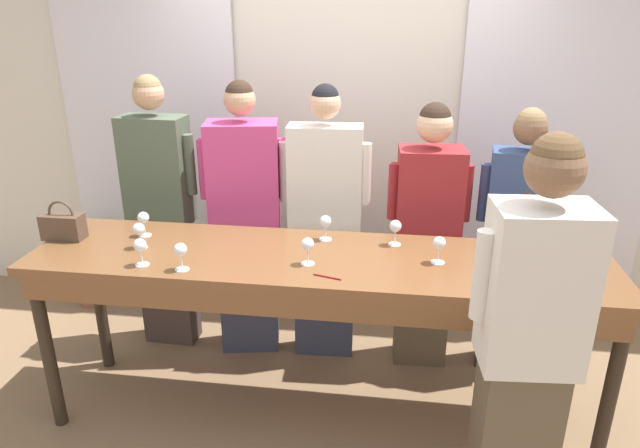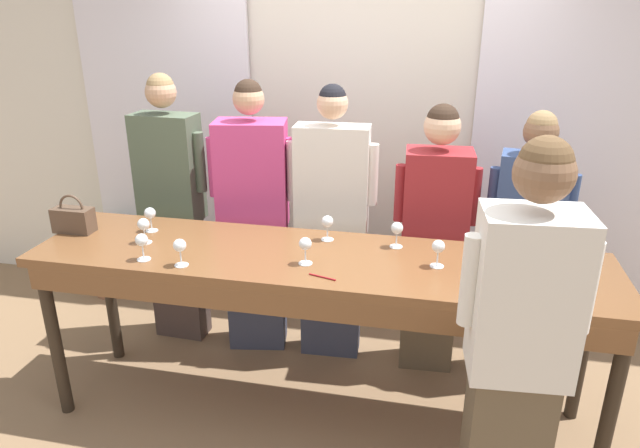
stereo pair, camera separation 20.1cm
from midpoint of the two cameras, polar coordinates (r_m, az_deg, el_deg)
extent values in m
plane|color=#846647|center=(3.49, -1.90, -18.36)|extent=(18.00, 18.00, 0.00)
cube|color=silver|center=(4.17, 1.17, 9.84)|extent=(12.00, 0.06, 2.80)
cube|color=white|center=(4.52, -17.73, 9.02)|extent=(1.32, 0.03, 2.69)
cube|color=white|center=(4.21, 21.26, 7.71)|extent=(1.32, 0.03, 2.69)
cube|color=brown|center=(2.97, -2.13, -3.67)|extent=(3.02, 0.71, 0.05)
cube|color=brown|center=(2.71, -3.36, -8.32)|extent=(2.90, 0.03, 0.12)
cylinder|color=#2D2319|center=(3.51, -27.12, -11.27)|extent=(0.07, 0.07, 0.95)
cylinder|color=#2D2319|center=(3.10, 25.25, -15.55)|extent=(0.07, 0.07, 0.95)
cylinder|color=#2D2319|center=(3.91, -22.61, -7.10)|extent=(0.07, 0.07, 0.95)
cylinder|color=#2D2319|center=(3.54, 22.76, -10.20)|extent=(0.07, 0.07, 0.95)
cylinder|color=black|center=(3.15, 17.89, -0.90)|extent=(0.08, 0.08, 0.18)
cone|color=black|center=(3.12, 18.12, 1.00)|extent=(0.08, 0.08, 0.04)
cylinder|color=black|center=(3.09, 18.26, 2.14)|extent=(0.03, 0.03, 0.09)
cylinder|color=beige|center=(3.16, 17.87, -1.05)|extent=(0.08, 0.08, 0.07)
cube|color=brown|center=(3.49, -25.82, -0.26)|extent=(0.23, 0.10, 0.14)
torus|color=brown|center=(3.47, -26.03, 0.93)|extent=(0.15, 0.01, 0.15)
cylinder|color=white|center=(3.10, 5.63, -2.06)|extent=(0.07, 0.07, 0.00)
cylinder|color=white|center=(3.09, 5.66, -1.37)|extent=(0.01, 0.01, 0.08)
sphere|color=white|center=(3.06, 5.70, -0.22)|extent=(0.07, 0.07, 0.07)
cylinder|color=white|center=(3.38, -18.71, -1.11)|extent=(0.07, 0.07, 0.00)
cylinder|color=white|center=(3.37, -18.79, -0.46)|extent=(0.01, 0.01, 0.08)
sphere|color=white|center=(3.35, -18.92, 0.59)|extent=(0.07, 0.07, 0.07)
cylinder|color=white|center=(3.02, -19.18, -3.90)|extent=(0.07, 0.07, 0.00)
cylinder|color=white|center=(3.00, -19.28, -3.19)|extent=(0.01, 0.01, 0.08)
sphere|color=white|center=(2.98, -19.43, -2.03)|extent=(0.07, 0.07, 0.07)
cylinder|color=white|center=(3.21, 20.98, -2.65)|extent=(0.07, 0.07, 0.00)
cylinder|color=white|center=(3.19, 21.07, -1.97)|extent=(0.01, 0.01, 0.08)
sphere|color=white|center=(3.17, 21.23, -0.87)|extent=(0.07, 0.07, 0.07)
sphere|color=maroon|center=(3.17, 21.21, -1.00)|extent=(0.04, 0.04, 0.04)
cylinder|color=white|center=(3.23, -19.19, -2.26)|extent=(0.07, 0.07, 0.00)
cylinder|color=white|center=(3.21, -19.28, -1.59)|extent=(0.01, 0.01, 0.08)
sphere|color=white|center=(3.19, -19.42, -0.49)|extent=(0.07, 0.07, 0.07)
sphere|color=maroon|center=(3.19, -19.40, -0.63)|extent=(0.04, 0.04, 0.04)
cylinder|color=white|center=(2.87, -3.23, -4.02)|extent=(0.07, 0.07, 0.00)
cylinder|color=white|center=(2.85, -3.25, -3.27)|extent=(0.01, 0.01, 0.08)
sphere|color=white|center=(2.82, -3.28, -2.05)|extent=(0.07, 0.07, 0.07)
cylinder|color=white|center=(3.15, -1.28, -1.56)|extent=(0.07, 0.07, 0.00)
cylinder|color=white|center=(3.14, -1.28, -0.88)|extent=(0.01, 0.01, 0.08)
sphere|color=white|center=(3.11, -1.29, 0.26)|extent=(0.07, 0.07, 0.07)
cylinder|color=white|center=(2.91, -15.54, -4.43)|extent=(0.07, 0.07, 0.00)
cylinder|color=white|center=(2.89, -15.62, -3.70)|extent=(0.01, 0.01, 0.08)
sphere|color=white|center=(2.87, -15.75, -2.49)|extent=(0.07, 0.07, 0.07)
sphere|color=maroon|center=(2.87, -15.74, -2.64)|extent=(0.04, 0.04, 0.04)
cylinder|color=white|center=(2.92, 9.77, -3.84)|extent=(0.07, 0.07, 0.00)
cylinder|color=white|center=(2.90, 9.82, -3.11)|extent=(0.01, 0.01, 0.08)
sphere|color=white|center=(2.88, 9.90, -1.91)|extent=(0.07, 0.07, 0.07)
cylinder|color=maroon|center=(2.73, -1.39, -5.33)|extent=(0.14, 0.05, 0.01)
cube|color=#473833|center=(4.08, -16.28, -5.60)|extent=(0.36, 0.20, 0.88)
cube|color=#4C5B47|center=(3.81, -17.49, 5.07)|extent=(0.42, 0.23, 0.70)
sphere|color=tan|center=(3.71, -18.33, 12.23)|extent=(0.19, 0.19, 0.19)
sphere|color=#93754C|center=(3.70, -18.39, 12.74)|extent=(0.17, 0.17, 0.17)
cylinder|color=#4C5B47|center=(3.69, -14.46, 5.76)|extent=(0.07, 0.07, 0.38)
cylinder|color=#4C5B47|center=(3.90, -20.54, 5.89)|extent=(0.07, 0.07, 0.38)
cube|color=#383D51|center=(3.90, -8.58, -6.37)|extent=(0.41, 0.30, 0.87)
cube|color=#C63D7A|center=(3.61, -9.25, 4.65)|extent=(0.48, 0.35, 0.69)
sphere|color=tan|center=(3.50, -9.71, 12.13)|extent=(0.19, 0.19, 0.19)
sphere|color=#332319|center=(3.50, -9.75, 12.67)|extent=(0.17, 0.17, 0.17)
cylinder|color=#C63D7A|center=(3.57, -5.44, 5.53)|extent=(0.08, 0.08, 0.38)
cylinder|color=#C63D7A|center=(3.63, -13.09, 5.33)|extent=(0.08, 0.08, 0.38)
cube|color=#383D51|center=(3.80, -1.07, -6.96)|extent=(0.39, 0.19, 0.87)
cube|color=silver|center=(3.50, -1.15, 4.31)|extent=(0.46, 0.22, 0.69)
sphere|color=#DBAD89|center=(3.39, -1.21, 11.96)|extent=(0.19, 0.19, 0.19)
sphere|color=black|center=(3.38, -1.22, 12.50)|extent=(0.16, 0.16, 0.16)
cylinder|color=silver|center=(3.46, 2.90, 5.02)|extent=(0.07, 0.07, 0.38)
cylinder|color=silver|center=(3.51, -5.16, 5.20)|extent=(0.07, 0.07, 0.38)
cube|color=brown|center=(3.78, 8.61, -7.95)|extent=(0.34, 0.25, 0.80)
cube|color=maroon|center=(3.48, 9.25, 2.39)|extent=(0.40, 0.29, 0.63)
sphere|color=#DBAD89|center=(3.37, 9.71, 9.74)|extent=(0.21, 0.21, 0.21)
sphere|color=#332319|center=(3.36, 9.75, 10.36)|extent=(0.19, 0.19, 0.19)
cylinder|color=maroon|center=(3.49, 12.82, 3.00)|extent=(0.07, 0.07, 0.35)
cylinder|color=maroon|center=(3.46, 5.73, 3.25)|extent=(0.07, 0.07, 0.35)
cube|color=#28282D|center=(3.83, 16.67, -8.22)|extent=(0.34, 0.23, 0.80)
cube|color=#334775|center=(3.54, 17.89, 1.98)|extent=(0.40, 0.27, 0.64)
sphere|color=brown|center=(3.43, 18.73, 9.04)|extent=(0.19, 0.19, 0.19)
sphere|color=#93754C|center=(3.42, 18.80, 9.58)|extent=(0.17, 0.17, 0.17)
cylinder|color=#334775|center=(3.54, 21.34, 2.36)|extent=(0.08, 0.08, 0.35)
cylinder|color=#334775|center=(3.52, 14.58, 3.05)|extent=(0.08, 0.08, 0.35)
cube|color=brown|center=(2.77, 16.58, -20.40)|extent=(0.34, 0.26, 0.85)
cube|color=silver|center=(2.34, 18.53, -6.18)|extent=(0.40, 0.30, 0.68)
sphere|color=brown|center=(2.17, 20.01, 5.20)|extent=(0.22, 0.22, 0.22)
sphere|color=brown|center=(2.16, 20.13, 6.17)|extent=(0.19, 0.19, 0.19)
cylinder|color=silver|center=(2.27, 13.47, -5.06)|extent=(0.08, 0.08, 0.37)
cylinder|color=silver|center=(2.39, 23.63, -5.04)|extent=(0.08, 0.08, 0.37)
cylinder|color=#935B3D|center=(4.93, -22.79, -5.83)|extent=(0.26, 0.26, 0.24)
ellipsoid|color=#47844C|center=(4.81, -23.30, -2.64)|extent=(0.28, 0.28, 0.40)
camera|label=1|loc=(0.10, -91.94, -0.76)|focal=32.00mm
camera|label=2|loc=(0.10, 88.06, 0.76)|focal=32.00mm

